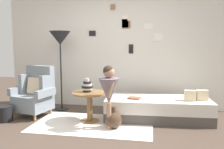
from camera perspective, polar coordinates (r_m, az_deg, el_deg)
name	(u,v)px	position (r m, az deg, el deg)	size (l,w,h in m)	color
ground_plane	(90,140)	(3.50, -5.35, -15.86)	(12.00, 12.00, 0.00)	#4C3D33
gallery_wall	(113,49)	(5.13, 0.32, 6.42)	(4.80, 0.12, 2.60)	silver
rug	(93,124)	(4.13, -4.70, -12.14)	(2.06, 1.17, 0.01)	silver
armchair	(35,93)	(4.78, -18.43, -4.41)	(0.85, 0.72, 0.97)	tan
daybed	(157,109)	(4.42, 11.12, -8.30)	(1.94, 0.90, 0.40)	#4C4742
pillow_head	(202,95)	(4.40, 21.37, -4.80)	(0.19, 0.12, 0.19)	beige
pillow_mid	(190,96)	(4.30, 18.75, -4.94)	(0.20, 0.12, 0.19)	beige
side_table	(90,100)	(4.18, -5.56, -6.34)	(0.62, 0.62, 0.54)	olive
vase_striped	(87,86)	(4.17, -6.16, -2.92)	(0.20, 0.20, 0.25)	black
floor_lamp	(60,41)	(4.98, -12.70, 8.11)	(0.44, 0.44, 1.67)	black
person_child	(109,89)	(3.75, -0.77, -3.62)	(0.34, 0.34, 1.05)	#A37A60
book_on_daybed	(134,98)	(4.25, 5.56, -5.81)	(0.22, 0.16, 0.03)	#92573C
demijohn_near	(113,120)	(3.89, 0.37, -11.11)	(0.29, 0.29, 0.37)	#473323
magazine_basket	(5,114)	(4.67, -24.99, -8.74)	(0.28, 0.28, 0.28)	black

